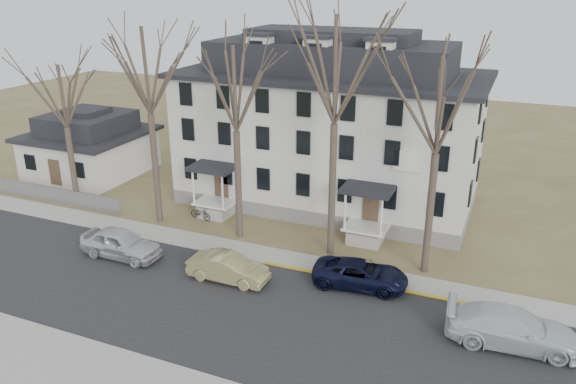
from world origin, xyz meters
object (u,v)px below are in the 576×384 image
at_px(car_silver, 121,244).
at_px(tree_bungalow, 62,92).
at_px(car_tan, 228,269).
at_px(tree_mid_right, 441,99).
at_px(bicycle_left, 201,214).
at_px(tree_far_left, 146,64).
at_px(car_navy, 360,275).
at_px(small_house, 90,146).
at_px(tree_center, 336,62).
at_px(tree_mid_left, 235,83).
at_px(boarding_house, 330,128).
at_px(car_white, 512,329).

bearing_deg(car_silver, tree_bungalow, 57.48).
relative_size(car_silver, car_tan, 1.11).
xyz_separation_m(tree_mid_right, car_silver, (-16.51, -5.18, -8.77)).
xyz_separation_m(tree_bungalow, bicycle_left, (9.40, 1.24, -7.69)).
distance_m(tree_far_left, tree_bungalow, 7.34).
distance_m(car_navy, bicycle_left, 12.99).
distance_m(tree_far_left, car_silver, 10.87).
xyz_separation_m(tree_far_left, car_navy, (14.67, -3.01, -9.66)).
bearing_deg(car_navy, tree_far_left, 71.67).
xyz_separation_m(small_house, car_tan, (19.01, -11.38, -1.52)).
bearing_deg(tree_far_left, tree_center, 0.00).
relative_size(tree_mid_right, car_silver, 2.60).
height_order(tree_mid_right, bicycle_left, tree_mid_right).
distance_m(tree_mid_left, car_silver, 11.35).
xyz_separation_m(boarding_house, tree_far_left, (-9.00, -8.15, 4.96)).
height_order(tree_bungalow, car_white, tree_bungalow).
height_order(tree_bungalow, bicycle_left, tree_bungalow).
distance_m(boarding_house, tree_mid_right, 12.51).
height_order(tree_far_left, car_tan, tree_far_left).
xyz_separation_m(car_silver, car_tan, (7.02, -0.00, -0.11)).
bearing_deg(bicycle_left, small_house, 77.39).
distance_m(boarding_house, bicycle_left, 10.77).
xyz_separation_m(tree_mid_left, car_white, (16.21, -5.27, -8.78)).
distance_m(tree_mid_left, bicycle_left, 9.94).
xyz_separation_m(boarding_house, tree_mid_left, (-3.00, -8.15, 4.22)).
bearing_deg(tree_center, tree_mid_left, 180.00).
height_order(car_silver, car_white, car_silver).
bearing_deg(small_house, tree_center, -15.08).
bearing_deg(boarding_house, tree_mid_left, -110.20).
xyz_separation_m(boarding_house, car_silver, (-8.01, -13.34, -4.54)).
distance_m(car_tan, car_white, 14.20).
distance_m(small_house, bicycle_left, 14.40).
xyz_separation_m(small_house, bicycle_left, (13.40, -4.96, -1.82)).
bearing_deg(tree_mid_left, boarding_house, 69.80).
bearing_deg(small_house, boarding_house, 5.59).
bearing_deg(tree_center, bicycle_left, 172.64).
distance_m(boarding_house, tree_far_left, 13.12).
distance_m(tree_bungalow, car_silver, 11.99).
distance_m(tree_mid_left, tree_bungalow, 13.08).
bearing_deg(small_house, tree_mid_left, -20.03).
height_order(small_house, car_white, small_house).
bearing_deg(tree_bungalow, boarding_house, 27.01).
height_order(tree_mid_right, tree_bungalow, tree_mid_right).
distance_m(boarding_house, tree_bungalow, 18.17).
distance_m(tree_mid_right, car_navy, 9.83).
relative_size(tree_center, tree_bungalow, 1.36).
xyz_separation_m(car_navy, car_white, (7.54, -2.26, 0.14)).
height_order(tree_mid_right, car_silver, tree_mid_right).
bearing_deg(car_silver, bicycle_left, -11.89).
bearing_deg(tree_mid_left, car_silver, -134.02).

